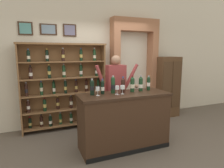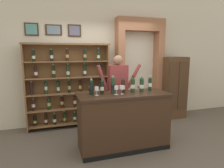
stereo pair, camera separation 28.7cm
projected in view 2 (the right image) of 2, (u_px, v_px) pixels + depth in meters
name	position (u px, v px, depth m)	size (l,w,h in m)	color
ground_plane	(123.00, 148.00, 3.65)	(14.00, 14.00, 0.02)	brown
back_wall	(100.00, 54.00, 4.95)	(12.00, 0.19, 3.46)	beige
wine_shelf	(69.00, 85.00, 4.53)	(1.92, 0.30, 1.96)	brown
archway_doorway	(138.00, 64.00, 5.16)	(1.28, 0.45, 2.61)	#9E6647
side_cabinet	(173.00, 87.00, 5.28)	(0.63, 0.49, 1.64)	#4C331E
tasting_counter	(124.00, 121.00, 3.57)	(1.66, 0.64, 1.03)	#382316
shopkeeper	(118.00, 87.00, 4.06)	(0.99, 0.22, 1.70)	#2D3347
tasting_bottle_super_tuscan	(91.00, 87.00, 3.38)	(0.08, 0.08, 0.29)	black
tasting_bottle_riserva	(102.00, 87.00, 3.46)	(0.07, 0.07, 0.27)	black
tasting_bottle_chianti	(113.00, 85.00, 3.51)	(0.08, 0.08, 0.32)	#19381E
tasting_bottle_prosecco	(123.00, 85.00, 3.56)	(0.07, 0.07, 0.30)	black
tasting_bottle_grappa	(133.00, 85.00, 3.60)	(0.08, 0.08, 0.32)	#19381E
tasting_bottle_brunello	(142.00, 84.00, 3.67)	(0.08, 0.08, 0.30)	#19381E
tasting_bottle_vin_santo	(150.00, 84.00, 3.75)	(0.07, 0.07, 0.29)	black
wine_glass_spare	(116.00, 88.00, 3.40)	(0.07, 0.07, 0.15)	silver
wine_glass_center	(122.00, 88.00, 3.43)	(0.08, 0.08, 0.16)	silver
wine_glass_left	(97.00, 89.00, 3.34)	(0.07, 0.07, 0.15)	silver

